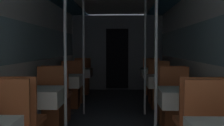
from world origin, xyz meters
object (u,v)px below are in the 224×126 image
support_pole_left_1 (65,60)px  dining_table_right_1 (185,99)px  chair_left_far_3 (82,83)px  chair_right_near_3 (157,89)px  dining_table_right_2 (165,82)px  support_pole_left_2 (84,56)px  dining_table_right_3 (154,74)px  dining_table_left_1 (37,98)px  chair_right_far_1 (176,112)px  dining_table_left_2 (64,82)px  support_pole_right_1 (156,60)px  chair_left_far_2 (70,93)px  chair_right_near_2 (170,105)px  support_pole_right_2 (145,56)px  chair_right_far_2 (160,93)px  dining_table_left_3 (78,73)px  chair_left_near_3 (74,89)px  chair_left_near_2 (57,104)px  chair_left_far_1 (49,111)px  chair_right_far_3 (152,83)px

support_pole_left_1 → dining_table_right_1: 1.55m
chair_left_far_3 → chair_right_near_3: bearing=145.6°
dining_table_right_1 → dining_table_right_2: same height
support_pole_left_2 → dining_table_right_3: bearing=51.2°
dining_table_left_1 → dining_table_right_1: size_ratio=1.00×
chair_right_far_1 → chair_right_near_3: (0.00, 2.41, 0.00)m
dining_table_right_1 → chair_right_far_1: bearing=90.0°
dining_table_left_2 → dining_table_right_2: size_ratio=1.00×
support_pole_right_1 → dining_table_right_3: (0.36, 3.66, -0.48)m
dining_table_right_2 → dining_table_right_3: 1.83m
chair_left_far_2 → chair_right_near_2: 2.22m
dining_table_left_1 → dining_table_right_2: bearing=45.0°
support_pole_left_1 → dining_table_right_2: support_pole_left_1 is taller
dining_table_right_2 → support_pole_right_2: (-0.36, 0.00, 0.48)m
chair_right_far_2 → dining_table_right_3: chair_right_far_2 is taller
dining_table_left_3 → support_pole_left_2: bearing=-79.0°
dining_table_left_1 → dining_table_right_2: (1.83, 1.83, 0.00)m
chair_right_near_2 → dining_table_right_3: size_ratio=1.31×
chair_left_far_3 → chair_right_far_1: size_ratio=1.00×
dining_table_right_3 → chair_right_near_3: bearing=-90.0°
chair_left_near_3 → chair_right_far_2: same height
dining_table_left_1 → chair_right_near_2: chair_right_near_2 is taller
chair_left_near_2 → dining_table_right_2: chair_left_near_2 is taller
chair_left_far_1 → chair_left_near_3: same height
support_pole_left_1 → chair_right_far_1: (1.48, 0.63, -0.78)m
chair_left_far_1 → chair_right_far_1: size_ratio=1.00×
chair_left_far_3 → chair_right_far_3: bearing=-180.0°
support_pole_left_1 → chair_left_far_3: support_pole_left_1 is taller
dining_table_right_1 → chair_right_far_3: size_ratio=0.76×
chair_left_far_3 → chair_right_near_2: bearing=120.7°
support_pole_left_2 → support_pole_right_2: 1.12m
support_pole_right_1 → chair_right_near_3: bearing=83.3°
chair_right_far_1 → support_pole_right_1: 1.06m
chair_right_near_2 → support_pole_right_2: bearing=119.6°
chair_right_near_3 → dining_table_right_3: bearing=90.0°
support_pole_left_1 → dining_table_left_2: support_pole_left_1 is taller
chair_left_near_3 → dining_table_left_2: bearing=-90.0°
support_pole_right_1 → chair_right_near_3: 3.15m
dining_table_right_2 → chair_right_near_3: 1.24m
dining_table_left_3 → chair_left_far_3: size_ratio=0.76×
chair_left_far_2 → dining_table_left_3: size_ratio=1.31×
chair_left_near_2 → support_pole_right_2: support_pole_right_2 is taller
dining_table_left_1 → support_pole_right_1: 1.55m
support_pole_left_1 → chair_right_near_2: 2.06m
support_pole_left_1 → support_pole_left_2: (0.00, 1.83, 0.00)m
support_pole_right_1 → dining_table_right_2: (0.36, 1.83, -0.48)m
dining_table_left_1 → chair_right_far_2: 3.08m
dining_table_right_2 → dining_table_right_3: bearing=90.0°
chair_left_far_2 → support_pole_left_1: bearing=98.2°
support_pole_right_1 → chair_right_far_2: bearing=81.8°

